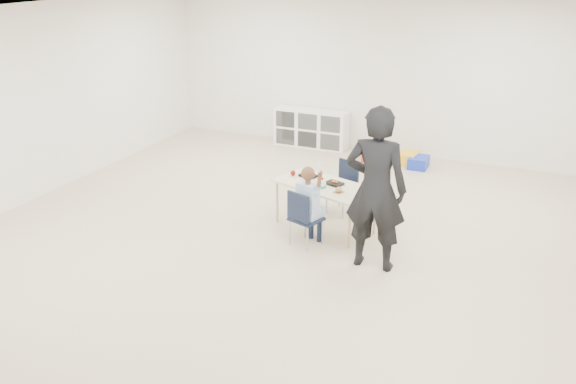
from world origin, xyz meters
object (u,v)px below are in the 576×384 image
at_px(cubby_shelf, 311,128).
at_px(adult, 376,189).
at_px(table, 325,206).
at_px(child, 307,202).
at_px(chair_near, 306,218).

distance_m(cubby_shelf, adult, 4.83).
bearing_deg(adult, table, -43.47).
xyz_separation_m(table, child, (-0.03, -0.57, 0.27)).
bearing_deg(adult, child, -14.59).
height_order(cubby_shelf, adult, adult).
xyz_separation_m(chair_near, adult, (0.92, -0.20, 0.59)).
bearing_deg(child, adult, 6.00).
bearing_deg(child, chair_near, 0.00).
distance_m(table, child, 0.63).
bearing_deg(chair_near, adult, 6.00).
relative_size(chair_near, child, 0.63).
bearing_deg(chair_near, table, 105.13).
distance_m(table, cubby_shelf, 3.70).
bearing_deg(cubby_shelf, adult, -59.67).
distance_m(chair_near, child, 0.21).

